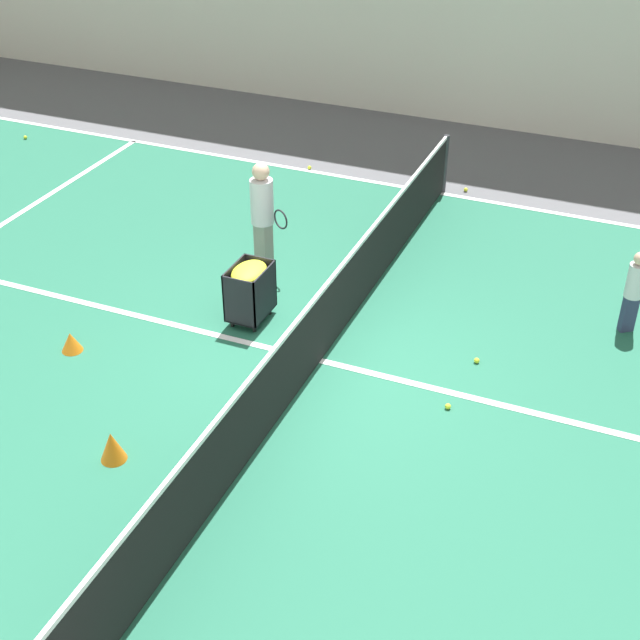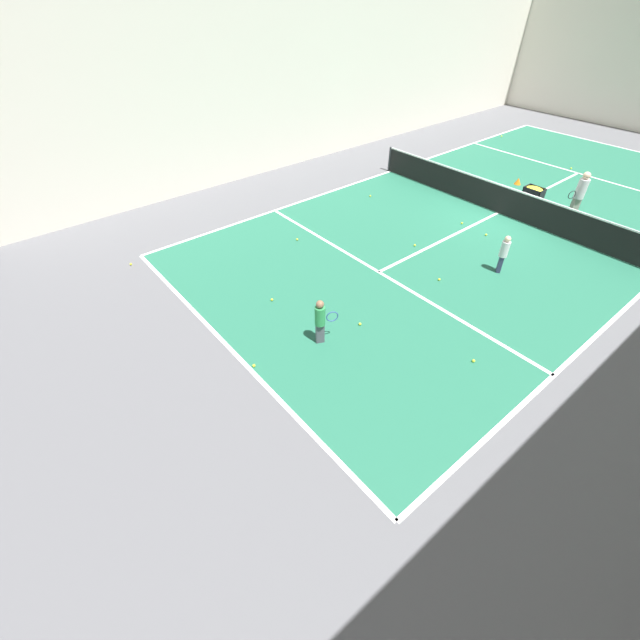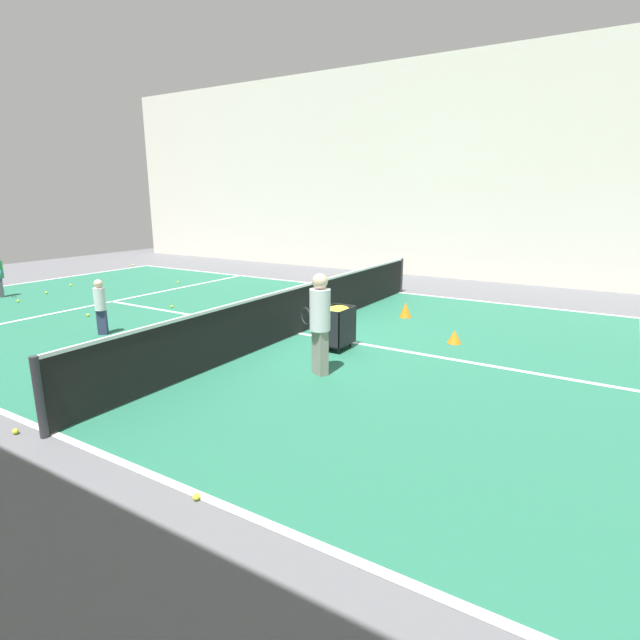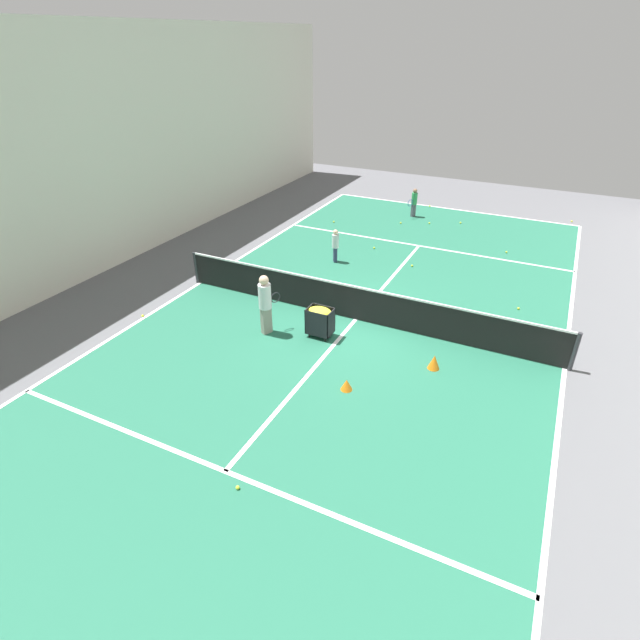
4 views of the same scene
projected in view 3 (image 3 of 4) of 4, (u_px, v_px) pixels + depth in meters
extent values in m
plane|color=#5B5B60|center=(299.00, 334.00, 10.20)|extent=(32.48, 32.48, 0.00)
cube|color=#23664C|center=(299.00, 333.00, 10.20)|extent=(10.40, 21.82, 0.00)
cube|color=white|center=(13.00, 285.00, 15.76)|extent=(10.40, 0.10, 0.00)
cube|color=white|center=(399.00, 293.00, 14.49)|extent=(0.10, 21.82, 0.00)
cube|color=white|center=(53.00, 433.00, 5.91)|extent=(0.10, 21.82, 0.00)
cube|color=white|center=(112.00, 302.00, 13.26)|extent=(10.40, 0.10, 0.00)
cube|color=white|center=(299.00, 333.00, 10.20)|extent=(0.10, 12.00, 0.00)
cube|color=silver|center=(444.00, 170.00, 16.44)|extent=(0.15, 28.78, 7.11)
cylinder|color=#2D2D33|center=(401.00, 275.00, 14.45)|extent=(0.10, 0.10, 0.99)
cylinder|color=#2D2D33|center=(39.00, 398.00, 5.71)|extent=(0.10, 0.10, 0.99)
cube|color=black|center=(299.00, 311.00, 10.08)|extent=(10.50, 0.03, 0.92)
cube|color=white|center=(298.00, 287.00, 9.97)|extent=(10.50, 0.04, 0.05)
cube|color=#4C4C56|center=(1.00, 288.00, 13.82)|extent=(0.18, 0.22, 0.53)
torus|color=#2D478C|center=(1.00, 275.00, 13.51)|extent=(0.14, 0.27, 0.28)
cube|color=gray|center=(320.00, 352.00, 7.79)|extent=(0.25, 0.30, 0.72)
cylinder|color=silver|center=(320.00, 310.00, 7.63)|extent=(0.43, 0.43, 0.64)
sphere|color=beige|center=(320.00, 281.00, 7.52)|extent=(0.24, 0.24, 0.24)
torus|color=black|center=(306.00, 316.00, 7.92)|extent=(0.15, 0.27, 0.28)
cube|color=#2D3351|center=(102.00, 322.00, 10.08)|extent=(0.19, 0.21, 0.51)
cylinder|color=silver|center=(100.00, 299.00, 9.96)|extent=(0.31, 0.31, 0.45)
sphere|color=beige|center=(98.00, 284.00, 9.88)|extent=(0.17, 0.17, 0.17)
cube|color=black|center=(337.00, 343.00, 9.16)|extent=(0.64, 0.45, 0.02)
cube|color=black|center=(327.00, 324.00, 9.19)|extent=(0.64, 0.02, 0.66)
cube|color=black|center=(347.00, 327.00, 8.97)|extent=(0.64, 0.02, 0.66)
cube|color=black|center=(345.00, 322.00, 9.33)|extent=(0.02, 0.45, 0.66)
cube|color=black|center=(328.00, 329.00, 8.82)|extent=(0.02, 0.45, 0.66)
ellipsoid|color=yellow|center=(337.00, 311.00, 9.01)|extent=(0.60, 0.41, 0.16)
cylinder|color=black|center=(336.00, 341.00, 9.44)|extent=(0.05, 0.05, 0.12)
cylinder|color=black|center=(323.00, 347.00, 9.07)|extent=(0.05, 0.05, 0.12)
cylinder|color=black|center=(350.00, 344.00, 9.28)|extent=(0.05, 0.05, 0.12)
cylinder|color=black|center=(338.00, 350.00, 8.91)|extent=(0.05, 0.05, 0.12)
cone|color=orange|center=(406.00, 310.00, 11.53)|extent=(0.28, 0.28, 0.35)
cone|color=orange|center=(454.00, 337.00, 9.50)|extent=(0.26, 0.26, 0.25)
sphere|color=yellow|center=(133.00, 265.00, 19.99)|extent=(0.07, 0.07, 0.07)
sphere|color=yellow|center=(15.00, 431.00, 5.89)|extent=(0.07, 0.07, 0.07)
sphere|color=yellow|center=(244.00, 318.00, 11.30)|extent=(0.07, 0.07, 0.07)
sphere|color=yellow|center=(211.00, 328.00, 10.52)|extent=(0.07, 0.07, 0.07)
sphere|color=yellow|center=(196.00, 497.00, 4.61)|extent=(0.07, 0.07, 0.07)
sphere|color=yellow|center=(302.00, 290.00, 14.67)|extent=(0.07, 0.07, 0.07)
sphere|color=yellow|center=(178.00, 282.00, 16.04)|extent=(0.07, 0.07, 0.07)
sphere|color=yellow|center=(88.00, 315.00, 11.62)|extent=(0.07, 0.07, 0.07)
sphere|color=yellow|center=(18.00, 301.00, 13.17)|extent=(0.07, 0.07, 0.07)
sphere|color=yellow|center=(46.00, 293.00, 14.29)|extent=(0.07, 0.07, 0.07)
sphere|color=yellow|center=(172.00, 306.00, 12.54)|extent=(0.07, 0.07, 0.07)
sphere|color=yellow|center=(71.00, 285.00, 15.52)|extent=(0.07, 0.07, 0.07)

